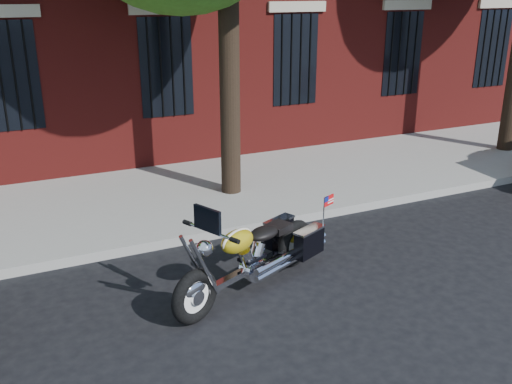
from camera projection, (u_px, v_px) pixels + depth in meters
name	position (u px, v px, depth m)	size (l,w,h in m)	color
ground	(278.00, 268.00, 8.05)	(120.00, 120.00, 0.00)	black
curb	(239.00, 228.00, 9.20)	(40.00, 0.16, 0.15)	gray
sidewalk	(200.00, 193.00, 10.80)	(40.00, 3.60, 0.15)	gray
motorcycle	(257.00, 255.00, 7.38)	(2.66, 1.45, 1.38)	black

